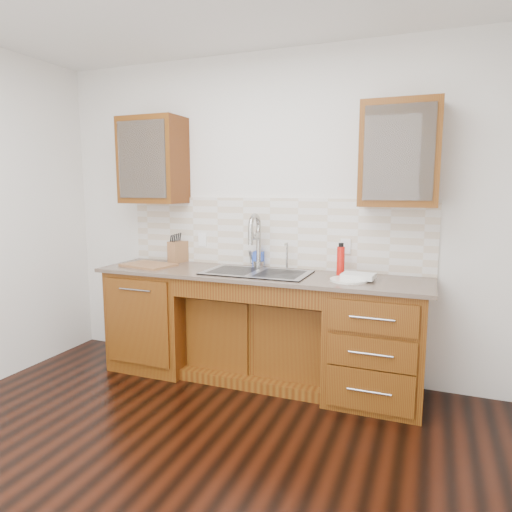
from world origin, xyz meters
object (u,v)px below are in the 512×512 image
at_px(knife_block, 178,252).
at_px(cutting_board, 149,265).
at_px(soap_bottle, 258,256).
at_px(plate, 349,280).
at_px(water_bottle, 341,261).

distance_m(knife_block, cutting_board, 0.33).
height_order(soap_bottle, cutting_board, soap_bottle).
xyz_separation_m(soap_bottle, plate, (0.83, -0.32, -0.09)).
relative_size(plate, knife_block, 1.43).
xyz_separation_m(soap_bottle, knife_block, (-0.78, -0.02, -0.00)).
bearing_deg(plate, knife_block, 169.54).
bearing_deg(knife_block, cutting_board, -98.07).
relative_size(soap_bottle, plate, 0.72).
bearing_deg(soap_bottle, cutting_board, -169.20).
bearing_deg(knife_block, plate, 5.09).
bearing_deg(cutting_board, soap_bottle, 19.04).
bearing_deg(cutting_board, knife_block, 66.37).
height_order(plate, cutting_board, cutting_board).
bearing_deg(soap_bottle, water_bottle, -17.00).
xyz_separation_m(water_bottle, plate, (0.10, -0.21, -0.10)).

